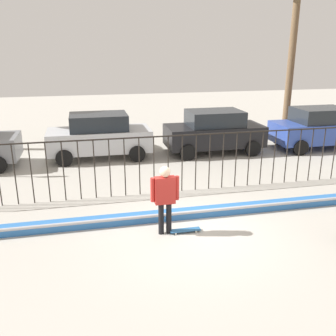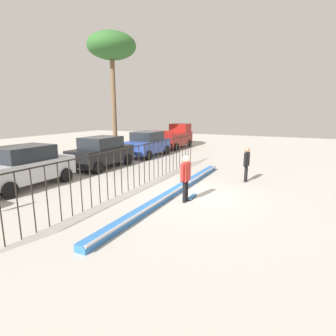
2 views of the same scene
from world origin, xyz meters
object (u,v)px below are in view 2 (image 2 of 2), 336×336
skateboard (192,197)px  parked_car_black (102,152)px  skateboarder (186,174)px  parked_car_silver (25,166)px  camera_operator (247,161)px  parked_car_blue (147,144)px  palm_tree_tall (112,48)px  pickup_truck (175,137)px

skateboard → parked_car_black: size_ratio=0.19×
skateboarder → parked_car_black: size_ratio=0.42×
parked_car_black → parked_car_silver: bearing=175.4°
camera_operator → parked_car_black: parked_car_black is taller
skateboarder → parked_car_silver: bearing=83.7°
skateboard → parked_car_black: (3.27, 7.21, 0.91)m
parked_car_blue → palm_tree_tall: 7.82m
parked_car_blue → palm_tree_tall: size_ratio=0.46×
camera_operator → parked_car_blue: bearing=-88.6°
skateboarder → parked_car_blue: 11.16m
skateboarder → skateboard: (0.52, -0.07, -1.02)m
pickup_truck → palm_tree_tall: (-5.38, 2.92, 7.15)m
palm_tree_tall → parked_car_black: bearing=-151.7°
camera_operator → parked_car_silver: bearing=-28.1°
parked_car_silver → parked_car_black: size_ratio=1.00×
pickup_truck → parked_car_blue: bearing=-180.0°
skateboard → parked_car_black: bearing=77.4°
parked_car_silver → parked_car_blue: 10.10m
skateboard → pickup_truck: (13.68, 7.00, 0.98)m
parked_car_blue → palm_tree_tall: (-0.01, 3.03, 7.22)m
parked_car_blue → parked_car_black: bearing=-179.6°
skateboarder → parked_car_silver: 7.50m
skateboarder → palm_tree_tall: palm_tree_tall is taller
skateboarder → palm_tree_tall: 15.01m
camera_operator → parked_car_black: bearing=-56.9°
parked_car_silver → parked_car_black: bearing=-2.4°
parked_car_silver → pickup_truck: size_ratio=0.91×
parked_car_blue → palm_tree_tall: palm_tree_tall is taller
skateboarder → palm_tree_tall: size_ratio=0.19×
parked_car_silver → pickup_truck: 15.46m
pickup_truck → palm_tree_tall: 9.41m
skateboarder → parked_car_black: bearing=46.1°
skateboarder → pickup_truck: pickup_truck is taller
skateboard → palm_tree_tall: palm_tree_tall is taller
camera_operator → skateboarder: bearing=10.6°
skateboarder → parked_car_blue: size_ratio=0.42×
skateboarder → camera_operator: size_ratio=1.05×
skateboard → parked_car_blue: 10.84m
parked_car_black → pickup_truck: pickup_truck is taller
skateboard → parked_car_blue: bearing=51.5°
skateboarder → pickup_truck: size_ratio=0.38×
parked_car_blue → pickup_truck: pickup_truck is taller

